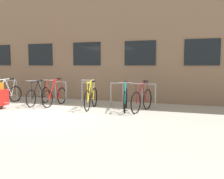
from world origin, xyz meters
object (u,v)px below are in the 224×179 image
object	(u,v)px
bicycle_white	(5,94)
bicycle_red	(55,96)
bicycle_teal	(125,99)
bicycle_black	(39,95)
bicycle_maroon	(142,100)
bicycle_yellow	(91,98)

from	to	relation	value
bicycle_white	bicycle_red	world-z (taller)	bicycle_red
bicycle_teal	bicycle_black	size ratio (longest dim) A/B	0.98
bicycle_black	bicycle_maroon	distance (m)	4.15
bicycle_red	bicycle_teal	bearing A→B (deg)	-1.42
bicycle_white	bicycle_red	distance (m)	2.24
bicycle_black	bicycle_yellow	bearing A→B (deg)	-3.55
bicycle_black	bicycle_red	bearing A→B (deg)	2.90
bicycle_maroon	bicycle_teal	bearing A→B (deg)	176.95
bicycle_white	bicycle_maroon	xyz separation A→B (m)	(5.67, 0.04, 0.01)
bicycle_white	bicycle_yellow	distance (m)	3.83
bicycle_white	bicycle_red	size ratio (longest dim) A/B	1.00
bicycle_red	bicycle_black	size ratio (longest dim) A/B	0.97
bicycle_white	bicycle_yellow	bearing A→B (deg)	-0.53
bicycle_yellow	bicycle_red	world-z (taller)	bicycle_yellow
bicycle_teal	bicycle_maroon	size ratio (longest dim) A/B	1.03
bicycle_white	bicycle_teal	xyz separation A→B (m)	(5.08, 0.07, 0.02)
bicycle_white	bicycle_red	bearing A→B (deg)	3.68
bicycle_teal	bicycle_white	bearing A→B (deg)	-179.18
bicycle_white	bicycle_maroon	size ratio (longest dim) A/B	1.02
bicycle_white	bicycle_teal	distance (m)	5.08
bicycle_yellow	bicycle_black	size ratio (longest dim) A/B	0.98
bicycle_yellow	bicycle_maroon	bearing A→B (deg)	2.40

